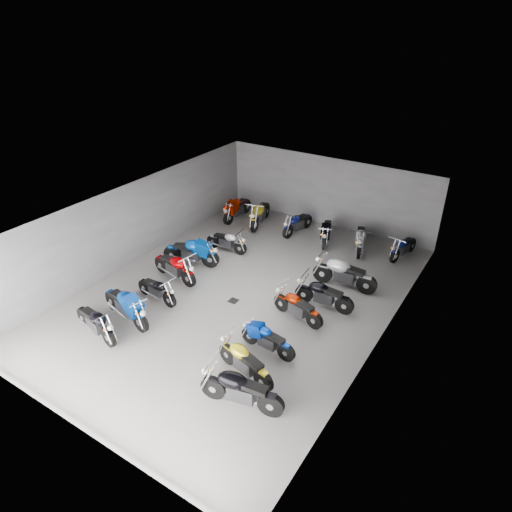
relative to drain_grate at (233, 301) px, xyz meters
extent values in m
plane|color=gray|center=(0.00, 0.50, -0.01)|extent=(14.00, 14.00, 0.00)
cube|color=gray|center=(0.00, 7.50, 1.59)|extent=(10.00, 0.10, 3.20)
cube|color=gray|center=(-5.00, 0.50, 1.59)|extent=(0.10, 14.00, 3.20)
cube|color=gray|center=(5.00, 0.50, 1.59)|extent=(0.10, 14.00, 3.20)
cube|color=black|center=(0.00, 0.50, 3.21)|extent=(10.00, 14.00, 0.04)
cube|color=black|center=(0.00, 0.00, 0.00)|extent=(0.32, 0.32, 0.01)
cylinder|color=black|center=(-1.77, -3.96, 0.32)|extent=(0.66, 0.25, 0.65)
cylinder|color=black|center=(-3.22, -3.69, 0.32)|extent=(0.66, 0.27, 0.65)
cube|color=#2D2D30|center=(-2.49, -3.83, 0.42)|extent=(0.70, 0.42, 0.40)
ellipsoid|color=black|center=(-2.28, -3.87, 0.74)|extent=(0.75, 0.52, 0.36)
cube|color=black|center=(-2.81, -3.77, 0.70)|extent=(0.66, 0.39, 0.18)
cylinder|color=black|center=(-1.49, -2.93, 0.36)|extent=(0.74, 0.29, 0.73)
cylinder|color=black|center=(-3.10, -2.59, 0.36)|extent=(0.75, 0.32, 0.73)
cube|color=#2D2D30|center=(-2.30, -2.76, 0.47)|extent=(0.79, 0.49, 0.45)
ellipsoid|color=navy|center=(-2.05, -2.81, 0.83)|extent=(0.85, 0.60, 0.41)
cube|color=black|center=(-2.65, -2.68, 0.79)|extent=(0.74, 0.45, 0.21)
cylinder|color=black|center=(-1.62, -1.45, 0.28)|extent=(0.57, 0.17, 0.57)
cylinder|color=black|center=(-2.90, -1.32, 0.28)|extent=(0.58, 0.19, 0.57)
cube|color=#2D2D30|center=(-2.26, -1.38, 0.37)|extent=(0.60, 0.32, 0.35)
ellipsoid|color=black|center=(-2.07, -1.40, 0.65)|extent=(0.63, 0.41, 0.32)
cube|color=black|center=(-2.54, -1.36, 0.61)|extent=(0.56, 0.30, 0.16)
cylinder|color=black|center=(-1.91, -0.10, 0.33)|extent=(0.69, 0.24, 0.68)
cylinder|color=black|center=(-3.43, 0.13, 0.33)|extent=(0.69, 0.26, 0.68)
cube|color=#2D2D30|center=(-2.67, 0.01, 0.44)|extent=(0.73, 0.42, 0.42)
ellipsoid|color=#960003|center=(-2.44, -0.02, 0.78)|extent=(0.78, 0.53, 0.38)
cube|color=black|center=(-3.00, 0.07, 0.74)|extent=(0.68, 0.39, 0.19)
cylinder|color=black|center=(-2.10, 1.44, 0.35)|extent=(0.72, 0.35, 0.71)
cylinder|color=black|center=(-3.63, 0.97, 0.35)|extent=(0.73, 0.37, 0.71)
cube|color=#2D2D30|center=(-2.87, 1.20, 0.46)|extent=(0.79, 0.53, 0.44)
ellipsoid|color=#044AB3|center=(-2.63, 1.27, 0.81)|extent=(0.85, 0.64, 0.40)
cube|color=black|center=(-3.21, 1.10, 0.77)|extent=(0.74, 0.49, 0.20)
cylinder|color=black|center=(-1.70, 2.91, 0.28)|extent=(0.58, 0.16, 0.58)
cylinder|color=black|center=(-3.01, 2.82, 0.28)|extent=(0.58, 0.17, 0.58)
cube|color=#2D2D30|center=(-2.36, 2.87, 0.37)|extent=(0.60, 0.31, 0.36)
ellipsoid|color=silver|center=(-2.16, 2.88, 0.66)|extent=(0.64, 0.40, 0.32)
cube|color=black|center=(-2.64, 2.85, 0.62)|extent=(0.56, 0.29, 0.16)
cylinder|color=black|center=(2.14, -3.91, 0.34)|extent=(0.71, 0.28, 0.70)
cylinder|color=black|center=(3.69, -3.61, 0.34)|extent=(0.72, 0.30, 0.70)
cube|color=#2D2D30|center=(2.91, -3.76, 0.45)|extent=(0.76, 0.46, 0.44)
ellipsoid|color=black|center=(2.68, -3.81, 0.80)|extent=(0.82, 0.57, 0.39)
cube|color=black|center=(3.26, -3.69, 0.76)|extent=(0.71, 0.43, 0.20)
cylinder|color=black|center=(1.68, -2.63, 0.32)|extent=(0.66, 0.28, 0.64)
cylinder|color=black|center=(3.09, -2.99, 0.32)|extent=(0.66, 0.30, 0.64)
cube|color=#2D2D30|center=(2.38, -2.81, 0.42)|extent=(0.71, 0.45, 0.40)
ellipsoid|color=yellow|center=(2.17, -2.76, 0.74)|extent=(0.76, 0.55, 0.36)
cube|color=black|center=(2.70, -2.89, 0.70)|extent=(0.66, 0.42, 0.18)
cylinder|color=black|center=(1.73, -1.56, 0.28)|extent=(0.58, 0.15, 0.57)
cylinder|color=black|center=(3.02, -1.64, 0.28)|extent=(0.58, 0.17, 0.57)
cube|color=#2D2D30|center=(2.38, -1.60, 0.37)|extent=(0.59, 0.30, 0.36)
ellipsoid|color=#062F9F|center=(2.18, -1.59, 0.65)|extent=(0.63, 0.39, 0.32)
cube|color=black|center=(2.66, -1.62, 0.62)|extent=(0.56, 0.28, 0.16)
cylinder|color=black|center=(1.70, 0.43, 0.30)|extent=(0.62, 0.24, 0.60)
cylinder|color=black|center=(3.04, 0.16, 0.30)|extent=(0.62, 0.26, 0.60)
cube|color=#2D2D30|center=(2.37, 0.29, 0.39)|extent=(0.66, 0.40, 0.38)
ellipsoid|color=#881700|center=(2.16, 0.33, 0.69)|extent=(0.70, 0.49, 0.34)
cube|color=black|center=(2.66, 0.24, 0.65)|extent=(0.62, 0.37, 0.17)
cylinder|color=black|center=(2.08, 1.29, 0.31)|extent=(0.65, 0.18, 0.64)
cylinder|color=black|center=(3.53, 1.40, 0.31)|extent=(0.65, 0.20, 0.64)
cube|color=#2D2D30|center=(2.81, 1.35, 0.42)|extent=(0.67, 0.35, 0.40)
ellipsoid|color=black|center=(2.59, 1.33, 0.74)|extent=(0.71, 0.45, 0.36)
cube|color=black|center=(3.13, 1.37, 0.70)|extent=(0.63, 0.33, 0.18)
cylinder|color=black|center=(2.06, 2.82, 0.36)|extent=(0.74, 0.20, 0.73)
cylinder|color=black|center=(3.72, 2.95, 0.36)|extent=(0.75, 0.23, 0.73)
cube|color=#2D2D30|center=(2.89, 2.89, 0.48)|extent=(0.77, 0.40, 0.46)
ellipsoid|color=#B1B0B5|center=(2.64, 2.87, 0.84)|extent=(0.81, 0.52, 0.41)
cube|color=black|center=(3.26, 2.91, 0.80)|extent=(0.72, 0.37, 0.21)
cylinder|color=black|center=(-3.81, 5.03, 0.34)|extent=(0.17, 0.69, 0.69)
cylinder|color=black|center=(-3.88, 6.58, 0.34)|extent=(0.19, 0.69, 0.69)
cube|color=#2D2D30|center=(-3.84, 5.81, 0.45)|extent=(0.35, 0.71, 0.43)
ellipsoid|color=#911500|center=(-3.83, 5.57, 0.79)|extent=(0.46, 0.75, 0.39)
cube|color=black|center=(-3.86, 6.15, 0.75)|extent=(0.33, 0.67, 0.20)
cylinder|color=black|center=(-2.36, 5.02, 0.36)|extent=(0.32, 0.74, 0.73)
cylinder|color=black|center=(-2.75, 6.62, 0.36)|extent=(0.34, 0.75, 0.73)
cube|color=#2D2D30|center=(-2.56, 5.82, 0.47)|extent=(0.51, 0.80, 0.45)
ellipsoid|color=gold|center=(-2.50, 5.58, 0.83)|extent=(0.62, 0.86, 0.41)
cube|color=black|center=(-2.64, 6.17, 0.79)|extent=(0.47, 0.75, 0.21)
cylinder|color=black|center=(-0.77, 5.27, 0.31)|extent=(0.22, 0.64, 0.63)
cylinder|color=black|center=(-0.56, 6.68, 0.31)|extent=(0.24, 0.64, 0.63)
cube|color=#2D2D30|center=(-0.67, 5.97, 0.41)|extent=(0.38, 0.67, 0.39)
ellipsoid|color=navy|center=(-0.70, 5.76, 0.72)|extent=(0.49, 0.72, 0.35)
cube|color=black|center=(-0.62, 6.28, 0.68)|extent=(0.36, 0.63, 0.18)
cylinder|color=black|center=(1.02, 5.19, 0.32)|extent=(0.34, 0.65, 0.65)
cylinder|color=black|center=(0.54, 6.57, 0.32)|extent=(0.35, 0.66, 0.65)
cube|color=#2D2D30|center=(0.78, 5.88, 0.42)|extent=(0.50, 0.72, 0.40)
ellipsoid|color=black|center=(0.86, 5.67, 0.74)|extent=(0.61, 0.78, 0.36)
cube|color=black|center=(0.68, 6.18, 0.70)|extent=(0.47, 0.67, 0.18)
cylinder|color=black|center=(2.53, 5.25, 0.33)|extent=(0.35, 0.68, 0.67)
cylinder|color=black|center=(2.02, 6.69, 0.33)|extent=(0.37, 0.69, 0.67)
cube|color=#2D2D30|center=(2.27, 5.97, 0.44)|extent=(0.52, 0.75, 0.42)
ellipsoid|color=#AEADB5|center=(2.35, 5.75, 0.77)|extent=(0.63, 0.81, 0.38)
cube|color=black|center=(2.16, 6.28, 0.73)|extent=(0.49, 0.70, 0.19)
cylinder|color=black|center=(3.86, 5.66, 0.29)|extent=(0.24, 0.60, 0.59)
cylinder|color=black|center=(4.14, 6.96, 0.29)|extent=(0.26, 0.60, 0.59)
cube|color=#2D2D30|center=(4.00, 6.31, 0.38)|extent=(0.39, 0.64, 0.37)
ellipsoid|color=navy|center=(3.96, 6.12, 0.67)|extent=(0.49, 0.69, 0.33)
cube|color=black|center=(4.06, 6.60, 0.64)|extent=(0.37, 0.60, 0.17)
camera|label=1|loc=(7.76, -10.64, 9.11)|focal=32.00mm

